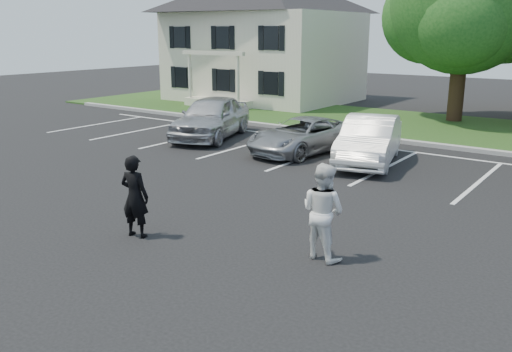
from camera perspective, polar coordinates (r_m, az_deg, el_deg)
The scene contains 11 objects.
ground_plane at distance 10.78m, azimuth -3.13°, elevation -7.55°, with size 90.00×90.00×0.00m, color black.
curb at distance 21.10m, azimuth 17.73°, elevation 3.19°, with size 40.00×0.30×0.15m, color gray.
grass_strip at distance 24.89m, azimuth 20.65°, elevation 4.56°, with size 44.00×8.00×0.08m, color #1C4714.
stall_lines at distance 17.87m, azimuth 18.86°, elevation 0.82°, with size 34.00×5.36×0.01m.
house at distance 33.76m, azimuth 0.89°, elevation 14.47°, with size 10.30×9.22×7.60m.
tree at distance 27.05m, azimuth 21.38°, elevation 16.58°, with size 7.80×7.20×8.80m.
man_black_suit at distance 11.35m, azimuth -12.64°, elevation -2.11°, with size 0.63×0.41×1.73m, color black.
man_white_shirt at distance 10.09m, azimuth 7.05°, elevation -3.71°, with size 0.89×0.69×1.83m, color white.
car_silver_west at distance 21.70m, azimuth -4.74°, elevation 6.20°, with size 1.97×4.91×1.67m, color #B2B2B7.
car_silver_minivan at distance 19.02m, azimuth 4.92°, elevation 4.27°, with size 2.03×4.40×1.22m, color #96979C.
car_white_sedan at distance 17.83m, azimuth 11.83°, elevation 3.73°, with size 1.58×4.54×1.49m, color white.
Camera 1 is at (6.27, -7.74, 4.13)m, focal length 38.00 mm.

